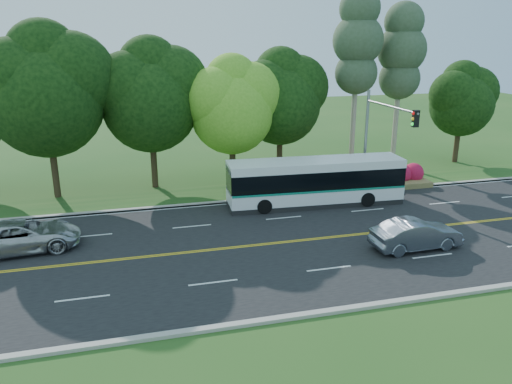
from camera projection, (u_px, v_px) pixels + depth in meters
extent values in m
plane|color=#224E1A|center=(312.00, 239.00, 26.71)|extent=(120.00, 120.00, 0.00)
cube|color=black|center=(312.00, 239.00, 26.71)|extent=(60.00, 14.00, 0.02)
cube|color=#A5A095|center=(274.00, 198.00, 33.29)|extent=(60.00, 0.30, 0.15)
cube|color=#A5A095|center=(376.00, 305.00, 20.10)|extent=(60.00, 0.30, 0.15)
cube|color=#224E1A|center=(267.00, 190.00, 35.00)|extent=(60.00, 4.00, 0.10)
cube|color=gold|center=(313.00, 240.00, 26.63)|extent=(57.00, 0.10, 0.00)
cube|color=gold|center=(312.00, 239.00, 26.78)|extent=(57.00, 0.10, 0.00)
cube|color=silver|center=(83.00, 298.00, 20.71)|extent=(2.20, 0.12, 0.00)
cube|color=silver|center=(213.00, 282.00, 22.03)|extent=(2.20, 0.12, 0.00)
cube|color=silver|center=(329.00, 268.00, 23.36)|extent=(2.20, 0.12, 0.00)
cube|color=silver|center=(432.00, 256.00, 24.68)|extent=(2.20, 0.12, 0.00)
cube|color=silver|center=(91.00, 236.00, 27.17)|extent=(2.20, 0.12, 0.00)
cube|color=silver|center=(192.00, 226.00, 28.49)|extent=(2.20, 0.12, 0.00)
cube|color=silver|center=(284.00, 218.00, 29.82)|extent=(2.20, 0.12, 0.00)
cube|color=silver|center=(368.00, 210.00, 31.14)|extent=(2.20, 0.12, 0.00)
cube|color=silver|center=(445.00, 203.00, 32.47)|extent=(2.20, 0.12, 0.00)
cube|color=silver|center=(276.00, 200.00, 33.03)|extent=(57.00, 0.12, 0.00)
cube|color=silver|center=(372.00, 302.00, 20.39)|extent=(57.00, 0.12, 0.00)
cylinder|color=#302215|center=(55.00, 170.00, 32.89)|extent=(0.44, 0.44, 3.96)
sphere|color=black|center=(46.00, 101.00, 31.54)|extent=(7.20, 7.20, 7.20)
sphere|color=black|center=(71.00, 77.00, 31.77)|extent=(5.76, 5.76, 5.76)
sphere|color=black|center=(18.00, 81.00, 30.63)|extent=(5.40, 5.40, 5.40)
sphere|color=black|center=(43.00, 56.00, 31.12)|extent=(4.68, 4.68, 4.68)
cylinder|color=#302215|center=(154.00, 163.00, 35.44)|extent=(0.44, 0.44, 3.60)
sphere|color=black|center=(150.00, 104.00, 34.20)|extent=(6.60, 6.60, 6.60)
sphere|color=black|center=(171.00, 84.00, 34.43)|extent=(5.28, 5.28, 5.28)
sphere|color=black|center=(129.00, 88.00, 33.35)|extent=(4.95, 4.95, 4.95)
sphere|color=black|center=(149.00, 67.00, 33.84)|extent=(4.29, 4.29, 4.29)
cylinder|color=#302215|center=(233.00, 163.00, 35.89)|extent=(0.44, 0.44, 3.24)
sphere|color=#599F21|center=(232.00, 113.00, 34.79)|extent=(5.80, 5.80, 5.80)
sphere|color=#599F21|center=(249.00, 95.00, 35.03)|extent=(4.64, 4.64, 4.64)
sphere|color=#599F21|center=(216.00, 99.00, 34.02)|extent=(4.35, 4.35, 4.35)
sphere|color=#599F21|center=(232.00, 81.00, 34.53)|extent=(3.77, 3.77, 3.77)
cylinder|color=#302215|center=(279.00, 154.00, 38.21)|extent=(0.44, 0.44, 3.42)
sphere|color=black|center=(280.00, 104.00, 37.06)|extent=(6.00, 6.00, 6.00)
sphere|color=black|center=(296.00, 87.00, 37.30)|extent=(4.80, 4.80, 4.80)
sphere|color=black|center=(266.00, 91.00, 36.27)|extent=(4.50, 4.50, 4.50)
sphere|color=black|center=(280.00, 73.00, 36.78)|extent=(3.90, 3.90, 3.90)
cylinder|color=#A39A84|center=(354.00, 110.00, 38.70)|extent=(0.40, 0.40, 9.80)
sphere|color=#394D30|center=(356.00, 73.00, 37.85)|extent=(3.23, 3.23, 3.23)
sphere|color=#394D30|center=(358.00, 40.00, 37.13)|extent=(3.80, 3.80, 3.80)
sphere|color=#394D30|center=(360.00, 8.00, 36.46)|extent=(3.04, 3.04, 3.04)
cylinder|color=#A39A84|center=(396.00, 112.00, 40.23)|extent=(0.40, 0.40, 9.10)
sphere|color=#394D30|center=(399.00, 79.00, 39.44)|extent=(3.23, 3.23, 3.23)
sphere|color=#394D30|center=(402.00, 50.00, 38.77)|extent=(3.80, 3.80, 3.80)
sphere|color=#394D30|center=(404.00, 21.00, 38.15)|extent=(3.04, 3.04, 3.04)
cylinder|color=#302215|center=(457.00, 144.00, 42.58)|extent=(0.44, 0.44, 3.06)
sphere|color=black|center=(461.00, 105.00, 41.57)|extent=(5.20, 5.20, 5.20)
sphere|color=black|center=(473.00, 92.00, 41.82)|extent=(4.16, 4.16, 4.16)
sphere|color=black|center=(453.00, 95.00, 40.86)|extent=(3.90, 3.90, 3.90)
sphere|color=black|center=(462.00, 81.00, 41.38)|extent=(3.38, 3.38, 3.38)
sphere|color=maroon|center=(311.00, 181.00, 34.78)|extent=(1.50, 1.50, 1.50)
sphere|color=maroon|center=(325.00, 180.00, 35.02)|extent=(1.50, 1.50, 1.50)
sphere|color=maroon|center=(338.00, 179.00, 35.26)|extent=(1.50, 1.50, 1.50)
sphere|color=maroon|center=(351.00, 178.00, 35.50)|extent=(1.50, 1.50, 1.50)
sphere|color=maroon|center=(364.00, 177.00, 35.74)|extent=(1.50, 1.50, 1.50)
sphere|color=maroon|center=(376.00, 176.00, 35.98)|extent=(1.50, 1.50, 1.50)
sphere|color=maroon|center=(389.00, 175.00, 36.22)|extent=(1.50, 1.50, 1.50)
sphere|color=maroon|center=(401.00, 174.00, 36.46)|extent=(1.50, 1.50, 1.50)
sphere|color=maroon|center=(413.00, 173.00, 36.70)|extent=(1.50, 1.50, 1.50)
cube|color=olive|center=(406.00, 184.00, 35.89)|extent=(3.50, 1.40, 0.40)
cylinder|color=gray|center=(366.00, 142.00, 33.96)|extent=(0.20, 0.20, 7.00)
cylinder|color=gray|center=(391.00, 107.00, 30.35)|extent=(0.14, 6.00, 0.14)
cube|color=black|center=(416.00, 119.00, 27.85)|extent=(0.32, 0.28, 0.95)
sphere|color=red|center=(413.00, 113.00, 27.72)|extent=(0.18, 0.18, 0.18)
sphere|color=yellow|center=(413.00, 119.00, 27.81)|extent=(0.18, 0.18, 0.18)
sphere|color=#19D833|center=(412.00, 124.00, 27.90)|extent=(0.18, 0.18, 0.18)
cube|color=white|center=(315.00, 192.00, 32.01)|extent=(11.31, 2.96, 0.93)
cube|color=black|center=(316.00, 177.00, 31.69)|extent=(11.26, 3.00, 1.16)
cube|color=white|center=(316.00, 164.00, 31.44)|extent=(11.31, 2.96, 0.52)
cube|color=#0D7C61|center=(315.00, 186.00, 31.88)|extent=(11.26, 3.01, 0.13)
cube|color=black|center=(229.00, 180.00, 30.60)|extent=(0.17, 2.19, 1.59)
cube|color=#19E54C|center=(229.00, 166.00, 30.33)|extent=(0.12, 1.43, 0.21)
cube|color=black|center=(315.00, 202.00, 32.20)|extent=(11.31, 2.87, 0.33)
cylinder|color=black|center=(264.00, 206.00, 30.37)|extent=(0.95, 0.31, 0.93)
cylinder|color=black|center=(257.00, 195.00, 32.46)|extent=(0.95, 0.31, 0.93)
cylinder|color=black|center=(368.00, 199.00, 31.67)|extent=(0.95, 0.31, 0.93)
cylinder|color=black|center=(354.00, 189.00, 33.75)|extent=(0.95, 0.31, 0.93)
imported|color=slate|center=(416.00, 234.00, 25.34)|extent=(4.69, 1.77, 1.53)
imported|color=#B9BABE|center=(22.00, 236.00, 25.10)|extent=(5.92, 3.23, 1.57)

